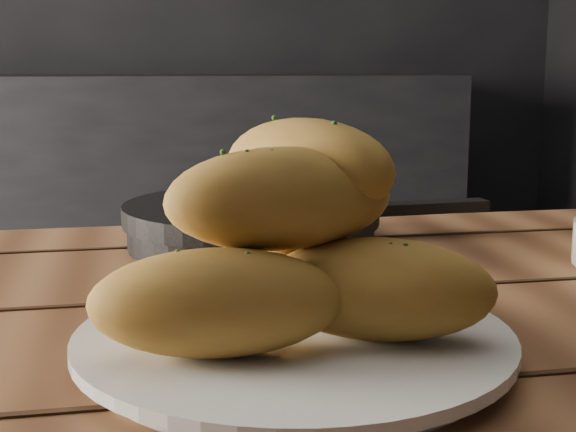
% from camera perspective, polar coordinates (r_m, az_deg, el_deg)
% --- Properties ---
extents(counter, '(2.80, 0.60, 0.90)m').
position_cam_1_polar(counter, '(2.98, -15.51, 0.92)').
color(counter, black).
rests_on(counter, ground).
extents(plate, '(0.28, 0.28, 0.02)m').
position_cam_1_polar(plate, '(0.53, 0.42, -9.03)').
color(plate, silver).
rests_on(plate, table).
extents(bread_rolls, '(0.26, 0.21, 0.14)m').
position_cam_1_polar(bread_rolls, '(0.51, 0.20, -2.01)').
color(bread_rolls, '#A3762D').
rests_on(bread_rolls, plate).
extents(skillet, '(0.40, 0.27, 0.05)m').
position_cam_1_polar(skillet, '(0.84, -2.46, -0.51)').
color(skillet, black).
rests_on(skillet, table).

